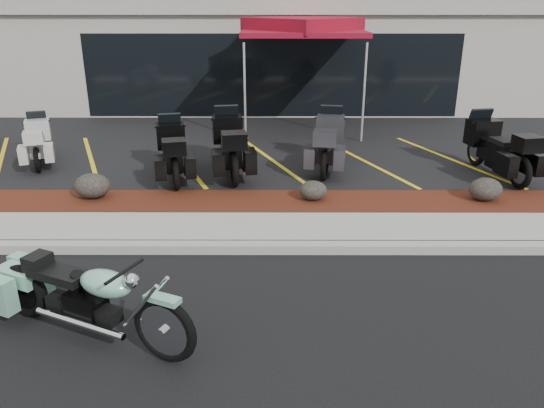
{
  "coord_description": "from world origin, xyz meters",
  "views": [
    {
      "loc": [
        0.04,
        -6.79,
        3.81
      ],
      "look_at": [
        0.02,
        1.2,
        0.71
      ],
      "focal_mm": 35.0,
      "sensor_mm": 36.0,
      "label": 1
    }
  ],
  "objects_px": {
    "hero_cruiser": "(164,320)",
    "touring_white": "(39,134)",
    "traffic_cone": "(241,131)",
    "popup_canopy": "(303,28)"
  },
  "relations": [
    {
      "from": "hero_cruiser",
      "to": "touring_white",
      "type": "relative_size",
      "value": 1.57
    },
    {
      "from": "hero_cruiser",
      "to": "touring_white",
      "type": "distance_m",
      "value": 9.03
    },
    {
      "from": "touring_white",
      "to": "traffic_cone",
      "type": "xyz_separation_m",
      "value": [
        4.85,
        1.67,
        -0.32
      ]
    },
    {
      "from": "hero_cruiser",
      "to": "popup_canopy",
      "type": "relative_size",
      "value": 0.67
    },
    {
      "from": "touring_white",
      "to": "traffic_cone",
      "type": "height_order",
      "value": "touring_white"
    },
    {
      "from": "popup_canopy",
      "to": "hero_cruiser",
      "type": "bearing_deg",
      "value": -125.47
    },
    {
      "from": "touring_white",
      "to": "hero_cruiser",
      "type": "bearing_deg",
      "value": -169.04
    },
    {
      "from": "touring_white",
      "to": "traffic_cone",
      "type": "distance_m",
      "value": 5.14
    },
    {
      "from": "hero_cruiser",
      "to": "traffic_cone",
      "type": "distance_m",
      "value": 9.47
    },
    {
      "from": "hero_cruiser",
      "to": "touring_white",
      "type": "xyz_separation_m",
      "value": [
        -4.56,
        7.79,
        0.18
      ]
    }
  ]
}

